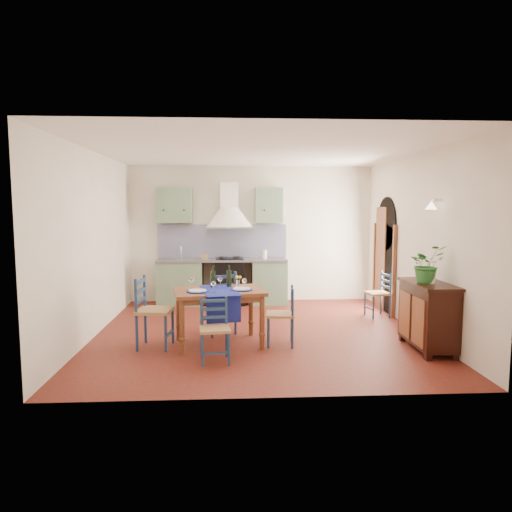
# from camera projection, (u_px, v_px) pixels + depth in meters

# --- Properties ---
(floor) EXTENTS (5.00, 5.00, 0.00)m
(floor) POSITION_uv_depth(u_px,v_px,m) (258.00, 332.00, 7.16)
(floor) COLOR #4D1810
(floor) RESTS_ON ground
(back_wall) EXTENTS (5.00, 0.96, 2.80)m
(back_wall) POSITION_uv_depth(u_px,v_px,m) (229.00, 252.00, 9.30)
(back_wall) COLOR white
(back_wall) RESTS_ON ground
(right_wall) EXTENTS (0.26, 5.00, 2.80)m
(right_wall) POSITION_uv_depth(u_px,v_px,m) (410.00, 245.00, 7.44)
(right_wall) COLOR white
(right_wall) RESTS_ON ground
(left_wall) EXTENTS (0.04, 5.00, 2.80)m
(left_wall) POSITION_uv_depth(u_px,v_px,m) (93.00, 244.00, 6.88)
(left_wall) COLOR white
(left_wall) RESTS_ON ground
(ceiling) EXTENTS (5.00, 5.00, 0.01)m
(ceiling) POSITION_uv_depth(u_px,v_px,m) (258.00, 151.00, 6.87)
(ceiling) COLOR white
(ceiling) RESTS_ON back_wall
(dining_table) EXTENTS (1.37, 1.07, 1.10)m
(dining_table) POSITION_uv_depth(u_px,v_px,m) (219.00, 296.00, 6.46)
(dining_table) COLOR brown
(dining_table) RESTS_ON ground
(chair_near) EXTENTS (0.41, 0.41, 0.81)m
(chair_near) POSITION_uv_depth(u_px,v_px,m) (215.00, 329.00, 5.77)
(chair_near) COLOR navy
(chair_near) RESTS_ON ground
(chair_far) EXTENTS (0.61, 0.61, 0.98)m
(chair_far) POSITION_uv_depth(u_px,v_px,m) (219.00, 302.00, 7.03)
(chair_far) COLOR navy
(chair_far) RESTS_ON ground
(chair_left) EXTENTS (0.51, 0.51, 0.99)m
(chair_left) POSITION_uv_depth(u_px,v_px,m) (152.00, 311.00, 6.34)
(chair_left) COLOR navy
(chair_left) RESTS_ON ground
(chair_right) EXTENTS (0.43, 0.43, 0.84)m
(chair_right) POSITION_uv_depth(u_px,v_px,m) (282.00, 315.00, 6.46)
(chair_right) COLOR navy
(chair_right) RESTS_ON ground
(chair_spare) EXTENTS (0.43, 0.43, 0.80)m
(chair_spare) POSITION_uv_depth(u_px,v_px,m) (379.00, 294.00, 8.18)
(chair_spare) COLOR navy
(chair_spare) RESTS_ON ground
(sideboard) EXTENTS (0.50, 1.05, 0.94)m
(sideboard) POSITION_uv_depth(u_px,v_px,m) (428.00, 313.00, 6.23)
(sideboard) COLOR black
(sideboard) RESTS_ON ground
(potted_plant) EXTENTS (0.55, 0.50, 0.51)m
(potted_plant) POSITION_uv_depth(u_px,v_px,m) (427.00, 264.00, 6.13)
(potted_plant) COLOR #29702F
(potted_plant) RESTS_ON sideboard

